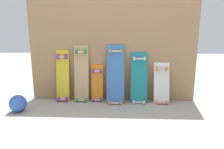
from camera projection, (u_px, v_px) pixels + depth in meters
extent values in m
plane|color=#9E9991|center=(112.00, 101.00, 2.95)|extent=(12.00, 12.00, 0.00)
cube|color=#99724C|center=(112.00, 49.00, 2.87)|extent=(2.29, 0.04, 1.44)
cube|color=gold|center=(63.00, 78.00, 2.91)|extent=(0.18, 0.11, 0.77)
cube|color=#B7B7BF|center=(63.00, 99.00, 2.91)|extent=(0.08, 0.04, 0.03)
cube|color=#B7B7BF|center=(62.00, 57.00, 2.86)|extent=(0.08, 0.04, 0.03)
cylinder|color=purple|center=(58.00, 99.00, 2.89)|extent=(0.03, 0.07, 0.07)
cylinder|color=purple|center=(66.00, 100.00, 2.89)|extent=(0.03, 0.07, 0.07)
cylinder|color=purple|center=(58.00, 57.00, 2.84)|extent=(0.03, 0.07, 0.07)
cylinder|color=purple|center=(66.00, 57.00, 2.84)|extent=(0.03, 0.07, 0.07)
cube|color=tan|center=(81.00, 76.00, 2.89)|extent=(0.20, 0.12, 0.84)
cube|color=#B7B7BF|center=(81.00, 100.00, 2.89)|extent=(0.09, 0.04, 0.03)
cube|color=#B7B7BF|center=(81.00, 52.00, 2.83)|extent=(0.09, 0.04, 0.03)
cylinder|color=#268C3F|center=(77.00, 100.00, 2.88)|extent=(0.03, 0.06, 0.06)
cylinder|color=#268C3F|center=(85.00, 101.00, 2.87)|extent=(0.03, 0.06, 0.06)
cylinder|color=#268C3F|center=(76.00, 52.00, 2.82)|extent=(0.03, 0.06, 0.06)
cylinder|color=#268C3F|center=(85.00, 52.00, 2.81)|extent=(0.03, 0.06, 0.06)
cube|color=orange|center=(97.00, 85.00, 2.92)|extent=(0.16, 0.08, 0.58)
cube|color=#B7B7BF|center=(97.00, 100.00, 2.92)|extent=(0.07, 0.04, 0.03)
cube|color=#B7B7BF|center=(97.00, 71.00, 2.88)|extent=(0.07, 0.04, 0.03)
cylinder|color=purple|center=(93.00, 100.00, 2.90)|extent=(0.03, 0.05, 0.05)
cylinder|color=purple|center=(101.00, 100.00, 2.90)|extent=(0.03, 0.05, 0.05)
cylinder|color=purple|center=(93.00, 71.00, 2.86)|extent=(0.03, 0.05, 0.05)
cylinder|color=purple|center=(101.00, 71.00, 2.86)|extent=(0.03, 0.05, 0.05)
cube|color=#386BAD|center=(116.00, 77.00, 2.82)|extent=(0.24, 0.21, 0.86)
cube|color=#B7B7BF|center=(115.00, 103.00, 2.79)|extent=(0.11, 0.04, 0.03)
cube|color=#B7B7BF|center=(116.00, 51.00, 2.80)|extent=(0.11, 0.04, 0.03)
cylinder|color=orange|center=(110.00, 103.00, 2.78)|extent=(0.03, 0.05, 0.05)
cylinder|color=orange|center=(121.00, 103.00, 2.77)|extent=(0.03, 0.05, 0.05)
cylinder|color=orange|center=(110.00, 51.00, 2.79)|extent=(0.03, 0.05, 0.05)
cylinder|color=orange|center=(121.00, 51.00, 2.78)|extent=(0.03, 0.05, 0.05)
cube|color=#197A7F|center=(139.00, 80.00, 2.84)|extent=(0.22, 0.16, 0.76)
cube|color=#B7B7BF|center=(139.00, 102.00, 2.82)|extent=(0.10, 0.04, 0.03)
cube|color=#B7B7BF|center=(139.00, 59.00, 2.81)|extent=(0.10, 0.04, 0.03)
cylinder|color=beige|center=(134.00, 102.00, 2.81)|extent=(0.03, 0.05, 0.05)
cylinder|color=beige|center=(144.00, 103.00, 2.80)|extent=(0.03, 0.05, 0.05)
cylinder|color=beige|center=(134.00, 59.00, 2.80)|extent=(0.03, 0.05, 0.05)
cylinder|color=beige|center=(145.00, 59.00, 2.79)|extent=(0.03, 0.05, 0.05)
cube|color=silver|center=(161.00, 86.00, 2.84)|extent=(0.21, 0.17, 0.62)
cube|color=#B7B7BF|center=(162.00, 103.00, 2.81)|extent=(0.09, 0.04, 0.03)
cube|color=#B7B7BF|center=(162.00, 69.00, 2.82)|extent=(0.09, 0.04, 0.03)
cylinder|color=orange|center=(157.00, 103.00, 2.79)|extent=(0.03, 0.05, 0.05)
cylinder|color=orange|center=(167.00, 103.00, 2.79)|extent=(0.03, 0.05, 0.05)
cylinder|color=orange|center=(157.00, 69.00, 2.81)|extent=(0.03, 0.05, 0.05)
cylinder|color=orange|center=(167.00, 69.00, 2.80)|extent=(0.03, 0.05, 0.05)
sphere|color=#3359B2|center=(18.00, 103.00, 2.54)|extent=(0.21, 0.21, 0.21)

